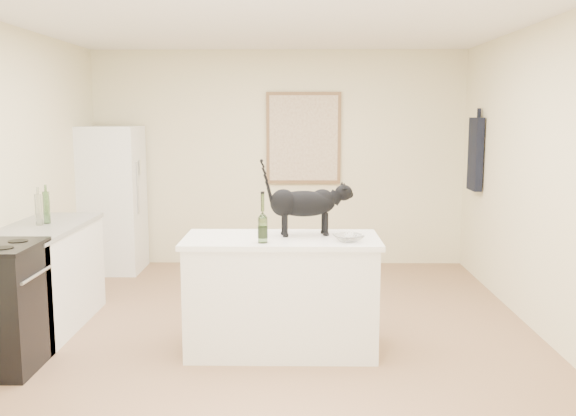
{
  "coord_description": "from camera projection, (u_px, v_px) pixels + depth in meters",
  "views": [
    {
      "loc": [
        0.21,
        -4.98,
        1.83
      ],
      "look_at": [
        0.15,
        -0.15,
        1.12
      ],
      "focal_mm": 39.6,
      "sensor_mm": 36.0,
      "label": 1
    }
  ],
  "objects": [
    {
      "name": "wall_back",
      "position": [
        279.0,
        159.0,
        7.73
      ],
      "size": [
        4.5,
        0.0,
        4.5
      ],
      "primitive_type": "plane",
      "rotation": [
        1.57,
        0.0,
        0.0
      ],
      "color": "beige",
      "rests_on": "ground"
    },
    {
      "name": "left_countertop",
      "position": [
        42.0,
        228.0,
        5.39
      ],
      "size": [
        0.62,
        1.44,
        0.04
      ],
      "primitive_type": "cube",
      "color": "gray",
      "rests_on": "left_cabinets"
    },
    {
      "name": "wall_right",
      "position": [
        556.0,
        183.0,
        4.98
      ],
      "size": [
        0.0,
        5.5,
        5.5
      ],
      "primitive_type": "plane",
      "rotation": [
        1.57,
        0.0,
        -1.57
      ],
      "color": "beige",
      "rests_on": "ground"
    },
    {
      "name": "fridge",
      "position": [
        112.0,
        199.0,
        7.42
      ],
      "size": [
        0.68,
        0.68,
        1.7
      ],
      "primitive_type": "cube",
      "color": "white",
      "rests_on": "floor"
    },
    {
      "name": "wine_bottle",
      "position": [
        263.0,
        221.0,
        4.63
      ],
      "size": [
        0.08,
        0.08,
        0.33
      ],
      "primitive_type": "cylinder",
      "rotation": [
        0.0,
        0.0,
        0.21
      ],
      "color": "#325622",
      "rests_on": "island_top"
    },
    {
      "name": "glass_bowl",
      "position": [
        348.0,
        238.0,
        4.7
      ],
      "size": [
        0.28,
        0.28,
        0.05
      ],
      "primitive_type": "imported",
      "rotation": [
        0.0,
        0.0,
        0.36
      ],
      "color": "silver",
      "rests_on": "island_top"
    },
    {
      "name": "island_base",
      "position": [
        281.0,
        297.0,
        4.93
      ],
      "size": [
        1.44,
        0.67,
        0.86
      ],
      "primitive_type": "cube",
      "color": "white",
      "rests_on": "floor"
    },
    {
      "name": "wall_front",
      "position": [
        237.0,
        264.0,
        2.29
      ],
      "size": [
        4.5,
        0.0,
        4.5
      ],
      "primitive_type": "plane",
      "rotation": [
        -1.57,
        0.0,
        0.0
      ],
      "color": "beige",
      "rests_on": "ground"
    },
    {
      "name": "ceiling",
      "position": [
        269.0,
        12.0,
        4.82
      ],
      "size": [
        5.5,
        5.5,
        0.0
      ],
      "primitive_type": "plane",
      "rotation": [
        3.14,
        0.0,
        0.0
      ],
      "color": "white",
      "rests_on": "ground"
    },
    {
      "name": "floor",
      "position": [
        270.0,
        340.0,
        5.2
      ],
      "size": [
        5.5,
        5.5,
        0.0
      ],
      "primitive_type": "plane",
      "color": "#8F6A4C",
      "rests_on": "ground"
    },
    {
      "name": "island_top",
      "position": [
        281.0,
        240.0,
        4.87
      ],
      "size": [
        1.5,
        0.7,
        0.04
      ],
      "primitive_type": "cube",
      "color": "white",
      "rests_on": "island_base"
    },
    {
      "name": "counter_bottle_cluster",
      "position": [
        43.0,
        209.0,
        5.42
      ],
      "size": [
        0.09,
        0.15,
        0.28
      ],
      "color": "#94A196",
      "rests_on": "left_countertop"
    },
    {
      "name": "artwork_frame",
      "position": [
        304.0,
        138.0,
        7.66
      ],
      "size": [
        0.9,
        0.03,
        1.1
      ],
      "primitive_type": "cube",
      "color": "brown",
      "rests_on": "wall_back"
    },
    {
      "name": "artwork_canvas",
      "position": [
        304.0,
        138.0,
        7.64
      ],
      "size": [
        0.82,
        0.0,
        1.02
      ],
      "primitive_type": "cube",
      "color": "beige",
      "rests_on": "wall_back"
    },
    {
      "name": "hanging_garment",
      "position": [
        475.0,
        154.0,
        6.99
      ],
      "size": [
        0.08,
        0.34,
        0.8
      ],
      "primitive_type": "cube",
      "color": "black",
      "rests_on": "wall_right"
    },
    {
      "name": "left_cabinets",
      "position": [
        45.0,
        279.0,
        5.46
      ],
      "size": [
        0.6,
        1.4,
        0.86
      ],
      "primitive_type": "cube",
      "color": "white",
      "rests_on": "floor"
    },
    {
      "name": "fridge_paper",
      "position": [
        140.0,
        167.0,
        7.39
      ],
      "size": [
        0.02,
        0.14,
        0.18
      ],
      "primitive_type": "cube",
      "rotation": [
        0.0,
        0.0,
        0.12
      ],
      "color": "white",
      "rests_on": "fridge"
    },
    {
      "name": "black_cat",
      "position": [
        304.0,
        207.0,
        4.91
      ],
      "size": [
        0.66,
        0.3,
        0.45
      ],
      "primitive_type": null,
      "rotation": [
        0.0,
        0.0,
        0.17
      ],
      "color": "black",
      "rests_on": "island_top"
    }
  ]
}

